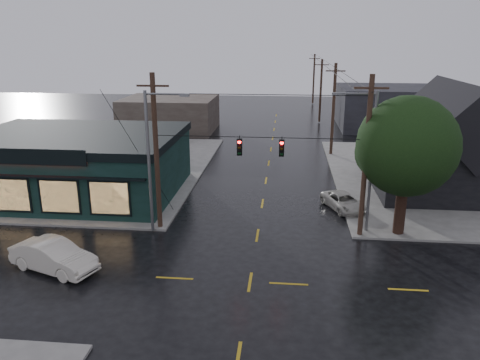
# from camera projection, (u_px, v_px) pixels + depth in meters

# --- Properties ---
(ground_plane) EXTENTS (160.00, 160.00, 0.00)m
(ground_plane) POSITION_uv_depth(u_px,v_px,m) (250.00, 282.00, 24.28)
(ground_plane) COLOR black
(sidewalk_nw) EXTENTS (28.00, 28.00, 0.15)m
(sidewalk_nw) POSITION_uv_depth(u_px,v_px,m) (60.00, 168.00, 45.18)
(sidewalk_nw) COLOR slate
(sidewalk_nw) RESTS_ON ground
(pizza_shop) EXTENTS (16.30, 12.34, 4.90)m
(pizza_shop) POSITION_uv_depth(u_px,v_px,m) (76.00, 163.00, 37.27)
(pizza_shop) COLOR black
(pizza_shop) RESTS_ON ground
(ne_building) EXTENTS (12.60, 11.60, 8.75)m
(ne_building) POSITION_uv_depth(u_px,v_px,m) (452.00, 137.00, 37.72)
(ne_building) COLOR black
(ne_building) RESTS_ON ground
(corner_tree) EXTENTS (6.18, 6.18, 8.77)m
(corner_tree) POSITION_uv_depth(u_px,v_px,m) (407.00, 147.00, 28.39)
(corner_tree) COLOR black
(corner_tree) RESTS_ON ground
(utility_pole_nw) EXTENTS (2.00, 0.32, 10.15)m
(utility_pole_nw) POSITION_uv_depth(u_px,v_px,m) (160.00, 228.00, 31.08)
(utility_pole_nw) COLOR #311F16
(utility_pole_nw) RESTS_ON ground
(utility_pole_ne) EXTENTS (2.00, 0.32, 10.15)m
(utility_pole_ne) POSITION_uv_depth(u_px,v_px,m) (359.00, 236.00, 29.85)
(utility_pole_ne) COLOR #311F16
(utility_pole_ne) RESTS_ON ground
(utility_pole_far_a) EXTENTS (2.00, 0.32, 9.65)m
(utility_pole_far_a) POSITION_uv_depth(u_px,v_px,m) (331.00, 155.00, 50.30)
(utility_pole_far_a) COLOR #311F16
(utility_pole_far_a) RESTS_ON ground
(utility_pole_far_b) EXTENTS (2.00, 0.32, 9.15)m
(utility_pole_far_b) POSITION_uv_depth(u_px,v_px,m) (319.00, 123.00, 69.32)
(utility_pole_far_b) COLOR #311F16
(utility_pole_far_b) RESTS_ON ground
(utility_pole_far_c) EXTENTS (2.00, 0.32, 9.15)m
(utility_pole_far_c) POSITION_uv_depth(u_px,v_px,m) (313.00, 104.00, 88.35)
(utility_pole_far_c) COLOR #311F16
(utility_pole_far_c) RESTS_ON ground
(span_signal_assembly) EXTENTS (13.00, 0.48, 1.23)m
(span_signal_assembly) POSITION_uv_depth(u_px,v_px,m) (260.00, 147.00, 28.78)
(span_signal_assembly) COLOR black
(span_signal_assembly) RESTS_ON ground
(streetlight_nw) EXTENTS (5.40, 0.30, 9.15)m
(streetlight_nw) POSITION_uv_depth(u_px,v_px,m) (153.00, 232.00, 30.45)
(streetlight_nw) COLOR slate
(streetlight_nw) RESTS_ON ground
(streetlight_ne) EXTENTS (5.40, 0.30, 9.15)m
(streetlight_ne) POSITION_uv_depth(u_px,v_px,m) (366.00, 232.00, 30.47)
(streetlight_ne) COLOR slate
(streetlight_ne) RESTS_ON ground
(bg_building_west) EXTENTS (12.00, 10.00, 4.40)m
(bg_building_west) POSITION_uv_depth(u_px,v_px,m) (170.00, 114.00, 63.01)
(bg_building_west) COLOR #3A2E2A
(bg_building_west) RESTS_ON ground
(bg_building_east) EXTENTS (14.00, 12.00, 5.60)m
(bg_building_east) POSITION_uv_depth(u_px,v_px,m) (391.00, 108.00, 64.75)
(bg_building_east) COLOR black
(bg_building_east) RESTS_ON ground
(sedan_cream) EXTENTS (5.35, 3.41, 1.66)m
(sedan_cream) POSITION_uv_depth(u_px,v_px,m) (54.00, 256.00, 25.27)
(sedan_cream) COLOR silver
(sedan_cream) RESTS_ON ground
(suv_silver) EXTENTS (3.46, 4.74, 1.20)m
(suv_silver) POSITION_uv_depth(u_px,v_px,m) (344.00, 202.00, 34.32)
(suv_silver) COLOR #B6B2A8
(suv_silver) RESTS_ON ground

